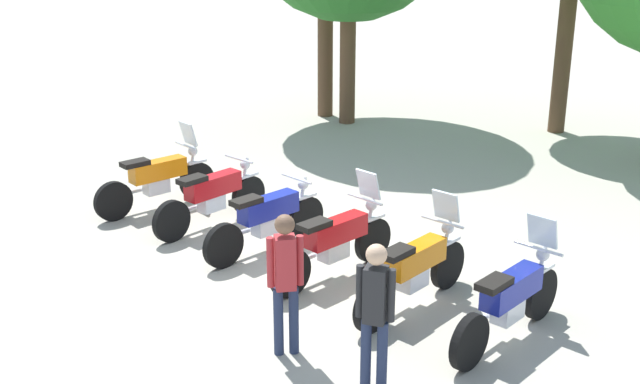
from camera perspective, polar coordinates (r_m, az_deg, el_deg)
The scene contains 9 objects.
ground_plane at distance 11.25m, azimuth -1.36°, elevation -5.04°, with size 80.00×80.00×0.00m, color #ADA899.
motorcycle_0 at distance 13.34m, azimuth -11.45°, elevation 0.94°, with size 0.85×2.13×1.37m.
motorcycle_1 at distance 12.43m, azimuth -7.66°, elevation -0.28°, with size 0.72×2.17×0.99m.
motorcycle_2 at distance 11.46m, azimuth -3.76°, elevation -1.88°, with size 0.79×2.15×0.99m.
motorcycle_3 at distance 10.63m, azimuth 1.12°, elevation -3.52°, with size 0.79×2.15×1.37m.
motorcycle_4 at distance 9.91m, azimuth 6.77°, elevation -5.44°, with size 0.71×2.18×1.37m.
motorcycle_5 at distance 9.35m, azimuth 13.38°, elevation -7.46°, with size 0.73×2.17×1.37m.
person_0 at distance 8.66m, azimuth -2.48°, elevation -5.89°, with size 0.35×0.33×1.65m.
person_1 at distance 8.05m, azimuth 3.94°, elevation -8.20°, with size 0.41×0.26×1.62m.
Camera 1 is at (5.69, -8.51, 4.67)m, focal length 44.98 mm.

